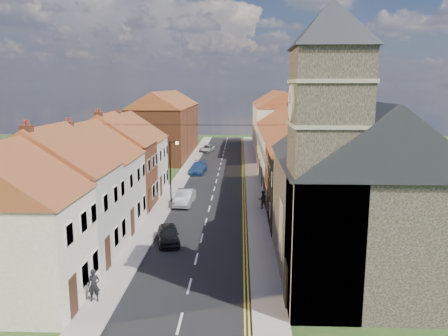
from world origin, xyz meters
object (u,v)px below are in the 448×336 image
Objects in this scene: church at (354,182)px; car_near at (168,235)px; lamppost at (171,167)px; car_mid at (185,197)px; pedestrian_right at (263,200)px; car_far at (198,168)px; pedestrian_left at (94,285)px; car_distant at (207,149)px.

car_near is at bearing 154.51° from church.
lamppost is 11.56m from car_near.
pedestrian_right reaches higher than car_mid.
pedestrian_right reaches higher than car_far.
pedestrian_left is (-2.31, -19.52, 0.27)m from car_mid.
lamppost is 9.37m from pedestrian_right.
lamppost is at bearing -19.53° from pedestrian_right.
car_mid reaches higher than car_far.
car_near is 0.91× the size of car_distant.
car_far is (-12.02, 31.55, -5.17)m from church.
car_far is 18.76m from car_distant.
car_distant is at bearing 95.12° from car_far.
pedestrian_right is (7.63, -16.89, 0.25)m from car_far.
church is at bearing 6.44° from pedestrian_left.
lamppost is at bearing -90.09° from car_far.
lamppost is 1.23× the size of car_far.
pedestrian_left reaches higher than car_near.
car_near is at bearing 44.63° from pedestrian_right.
pedestrian_left is (-0.95, -20.13, -2.55)m from lamppost.
church is at bearing -62.39° from car_distant.
church is 2.53× the size of lamppost.
lamppost is 3.44× the size of pedestrian_left.
car_near is 25.97m from car_far.
car_near is 0.87× the size of car_mid.
pedestrian_left is (-14.13, -3.45, -4.89)m from church.
church reaches higher than car_mid.
lamppost reaches higher than car_mid.
lamppost reaches higher than car_far.
church is at bearing 100.14° from pedestrian_right.
lamppost is 1.43× the size of car_distant.
car_distant is (-0.59, 44.73, -0.07)m from car_near.
church reaches higher than pedestrian_left.
car_far is 35.06m from pedestrian_left.
pedestrian_right is at bearing 54.46° from pedestrian_left.
car_distant is (0.89, 33.63, -2.96)m from lamppost.
car_near is at bearing -75.36° from car_distant.
car_mid is at bearing -75.34° from car_distant.
pedestrian_left is (-2.43, -9.03, 0.35)m from car_near.
car_far is 1.16× the size of car_distant.
lamppost is at bearing 128.30° from church.
church reaches higher than pedestrian_right.
pedestrian_right is at bearing -7.14° from car_mid.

